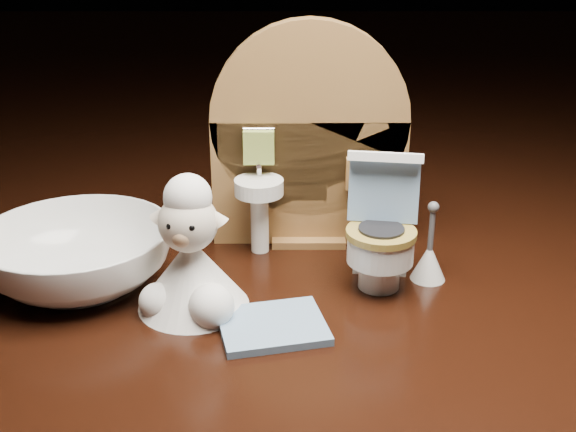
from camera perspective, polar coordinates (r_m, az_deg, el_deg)
The scene contains 6 objects.
backdrop_panel at distance 0.48m, azimuth 1.60°, elevation 5.30°, with size 0.13×0.05×0.15m.
toy_toilet at distance 0.44m, azimuth 7.38°, elevation -1.57°, with size 0.05×0.06×0.08m.
bath_mat at distance 0.40m, azimuth -1.23°, elevation -8.68°, with size 0.06×0.05×0.00m, color #6C8CAB.
toilet_brush at distance 0.45m, azimuth 11.08°, elevation -3.36°, with size 0.02×0.02×0.05m.
plush_lamb at distance 0.41m, azimuth -7.66°, elevation -3.70°, with size 0.06×0.06×0.08m.
ceramic_bowl at distance 0.46m, azimuth -16.25°, elevation -3.09°, with size 0.11×0.11×0.04m, color white.
Camera 1 is at (-0.01, -0.39, 0.21)m, focal length 45.00 mm.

